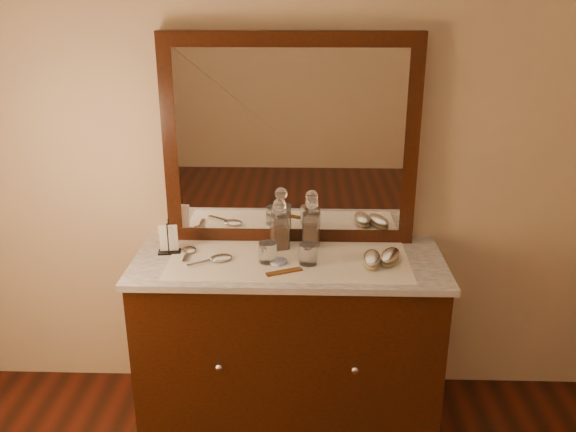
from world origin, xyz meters
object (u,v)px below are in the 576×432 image
at_px(pin_dish, 278,262).
at_px(hand_mirror_outer, 188,251).
at_px(mirror_frame, 290,141).
at_px(decanter_right, 311,227).
at_px(brush_near, 372,260).
at_px(brush_far, 390,257).
at_px(comb, 284,272).
at_px(dresser_cabinet, 289,342).
at_px(hand_mirror_inner, 217,259).
at_px(decanter_left, 280,229).
at_px(napkin_rack, 169,240).

distance_m(pin_dish, hand_mirror_outer, 0.44).
bearing_deg(mirror_frame, decanter_right, -40.48).
xyz_separation_m(decanter_right, brush_near, (0.27, -0.21, -0.07)).
bearing_deg(pin_dish, brush_far, 3.26).
height_order(comb, brush_far, brush_far).
relative_size(decanter_right, hand_mirror_outer, 1.38).
relative_size(dresser_cabinet, comb, 8.44).
bearing_deg(hand_mirror_inner, dresser_cabinet, 6.18).
bearing_deg(decanter_left, mirror_frame, 69.46).
xyz_separation_m(decanter_left, brush_far, (0.51, -0.15, -0.07)).
bearing_deg(decanter_left, hand_mirror_inner, -150.74).
distance_m(hand_mirror_outer, hand_mirror_inner, 0.17).
bearing_deg(brush_near, pin_dish, 179.82).
bearing_deg(dresser_cabinet, hand_mirror_inner, -173.82).
bearing_deg(hand_mirror_inner, mirror_frame, 40.66).
bearing_deg(mirror_frame, pin_dish, -98.54).
height_order(dresser_cabinet, brush_near, brush_near).
bearing_deg(brush_near, hand_mirror_outer, 172.98).
xyz_separation_m(brush_far, hand_mirror_outer, (-0.94, 0.07, -0.02)).
xyz_separation_m(pin_dish, hand_mirror_inner, (-0.28, 0.02, 0.00)).
bearing_deg(comb, decanter_right, 43.96).
bearing_deg(dresser_cabinet, pin_dish, -129.89).
bearing_deg(hand_mirror_outer, mirror_frame, 22.25).
bearing_deg(dresser_cabinet, decanter_right, 56.00).
height_order(mirror_frame, brush_far, mirror_frame).
height_order(mirror_frame, hand_mirror_outer, mirror_frame).
bearing_deg(mirror_frame, napkin_rack, -161.98).
relative_size(dresser_cabinet, pin_dish, 17.76).
distance_m(decanter_left, hand_mirror_inner, 0.33).
height_order(brush_near, hand_mirror_inner, brush_near).
bearing_deg(comb, hand_mirror_outer, 131.91).
distance_m(pin_dish, brush_far, 0.51).
bearing_deg(decanter_right, comb, -111.43).
height_order(mirror_frame, brush_near, mirror_frame).
height_order(napkin_rack, decanter_left, decanter_left).
height_order(decanter_left, brush_far, decanter_left).
relative_size(comb, hand_mirror_inner, 0.78).
relative_size(decanter_right, brush_near, 1.37).
xyz_separation_m(mirror_frame, napkin_rack, (-0.57, -0.18, -0.44)).
bearing_deg(hand_mirror_outer, pin_dish, -13.52).
height_order(comb, hand_mirror_inner, hand_mirror_inner).
distance_m(pin_dish, comb, 0.10).
xyz_separation_m(mirror_frame, comb, (-0.02, -0.40, -0.49)).
bearing_deg(mirror_frame, dresser_cabinet, -90.00).
bearing_deg(decanter_right, brush_far, -26.79).
height_order(decanter_left, hand_mirror_inner, decanter_left).
relative_size(comb, decanter_right, 0.66).
bearing_deg(pin_dish, brush_near, -0.18).
height_order(decanter_right, hand_mirror_outer, decanter_right).
relative_size(mirror_frame, decanter_right, 4.79).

